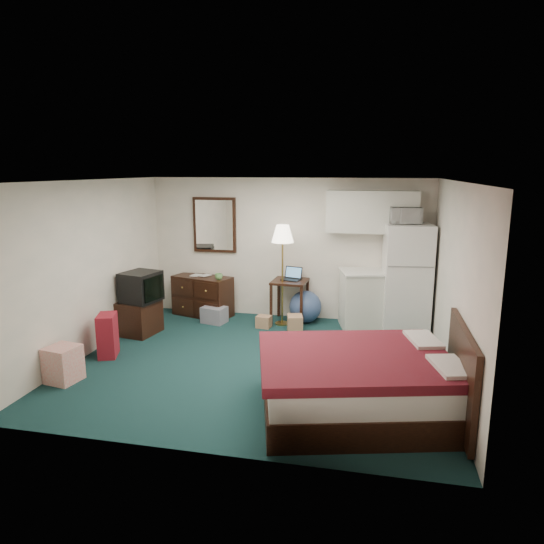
% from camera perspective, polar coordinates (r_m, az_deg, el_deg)
% --- Properties ---
extents(floor, '(5.00, 4.50, 0.01)m').
position_cam_1_polar(floor, '(6.88, -1.60, -10.60)').
color(floor, black).
rests_on(floor, ground).
extents(ceiling, '(5.00, 4.50, 0.01)m').
position_cam_1_polar(ceiling, '(6.35, -1.73, 10.69)').
color(ceiling, beige).
rests_on(ceiling, walls).
extents(walls, '(5.01, 4.51, 2.50)m').
position_cam_1_polar(walls, '(6.50, -1.66, -0.38)').
color(walls, beige).
rests_on(walls, floor).
extents(mirror, '(0.80, 0.06, 1.00)m').
position_cam_1_polar(mirror, '(8.92, -6.77, 5.53)').
color(mirror, white).
rests_on(mirror, walls).
extents(upper_cabinets, '(1.50, 0.35, 0.70)m').
position_cam_1_polar(upper_cabinets, '(8.28, 11.67, 6.95)').
color(upper_cabinets, silver).
rests_on(upper_cabinets, walls).
extents(headboard, '(0.06, 1.56, 1.00)m').
position_cam_1_polar(headboard, '(5.54, 21.38, -11.11)').
color(headboard, black).
rests_on(headboard, walls).
extents(dresser, '(1.17, 0.78, 0.73)m').
position_cam_1_polar(dresser, '(8.99, -8.15, -2.79)').
color(dresser, black).
rests_on(dresser, floor).
extents(floor_lamp, '(0.40, 0.40, 1.73)m').
position_cam_1_polar(floor_lamp, '(8.27, 1.23, -0.41)').
color(floor_lamp, '#B29344').
rests_on(floor_lamp, floor).
extents(desk, '(0.62, 0.62, 0.75)m').
position_cam_1_polar(desk, '(8.53, 2.08, -3.43)').
color(desk, black).
rests_on(desk, floor).
extents(exercise_ball, '(0.72, 0.72, 0.56)m').
position_cam_1_polar(exercise_ball, '(8.54, 3.94, -4.08)').
color(exercise_ball, '#374E7F').
rests_on(exercise_ball, floor).
extents(kitchen_counter, '(1.00, 0.85, 0.95)m').
position_cam_1_polar(kitchen_counter, '(8.37, 11.16, -3.25)').
color(kitchen_counter, silver).
rests_on(kitchen_counter, floor).
extents(fridge, '(0.80, 0.80, 1.78)m').
position_cam_1_polar(fridge, '(8.26, 15.51, -0.69)').
color(fridge, white).
rests_on(fridge, floor).
extents(bed, '(2.42, 2.09, 0.67)m').
position_cam_1_polar(bed, '(5.54, 10.19, -12.87)').
color(bed, '#4A050A').
rests_on(bed, floor).
extents(tv_stand, '(0.64, 0.68, 0.55)m').
position_cam_1_polar(tv_stand, '(8.24, -15.39, -5.15)').
color(tv_stand, black).
rests_on(tv_stand, floor).
extents(suitcase, '(0.35, 0.44, 0.62)m').
position_cam_1_polar(suitcase, '(7.39, -18.77, -7.07)').
color(suitcase, maroon).
rests_on(suitcase, floor).
extents(retail_box, '(0.42, 0.42, 0.46)m').
position_cam_1_polar(retail_box, '(6.78, -23.36, -9.91)').
color(retail_box, beige).
rests_on(retail_box, floor).
extents(file_bin, '(0.47, 0.39, 0.28)m').
position_cam_1_polar(file_bin, '(8.59, -6.81, -5.01)').
color(file_bin, gray).
rests_on(file_bin, floor).
extents(cardboard_box_a, '(0.26, 0.23, 0.20)m').
position_cam_1_polar(cardboard_box_a, '(8.29, -0.97, -5.86)').
color(cardboard_box_a, '#9E7B62').
rests_on(cardboard_box_a, floor).
extents(cardboard_box_b, '(0.30, 0.34, 0.29)m').
position_cam_1_polar(cardboard_box_b, '(8.05, 2.72, -6.12)').
color(cardboard_box_b, '#9E7B62').
rests_on(cardboard_box_b, floor).
extents(laptop, '(0.37, 0.33, 0.22)m').
position_cam_1_polar(laptop, '(8.43, 2.25, -0.25)').
color(laptop, black).
rests_on(laptop, desk).
extents(crt_tv, '(0.64, 0.67, 0.48)m').
position_cam_1_polar(crt_tv, '(8.08, -15.18, -1.69)').
color(crt_tv, black).
rests_on(crt_tv, tv_stand).
extents(microwave, '(0.53, 0.36, 0.33)m').
position_cam_1_polar(microwave, '(8.12, 15.39, 6.66)').
color(microwave, white).
rests_on(microwave, fridge).
extents(book_a, '(0.16, 0.04, 0.22)m').
position_cam_1_polar(book_a, '(9.00, -9.38, 0.28)').
color(book_a, '#9E7B62').
rests_on(book_a, dresser).
extents(book_b, '(0.15, 0.09, 0.21)m').
position_cam_1_polar(book_b, '(8.96, -8.26, 0.26)').
color(book_b, '#9E7B62').
rests_on(book_b, dresser).
extents(mug, '(0.15, 0.12, 0.14)m').
position_cam_1_polar(mug, '(8.60, -6.28, -0.45)').
color(mug, '#619E53').
rests_on(mug, dresser).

